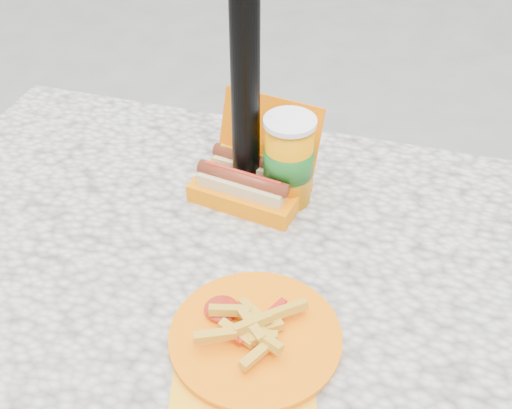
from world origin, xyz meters
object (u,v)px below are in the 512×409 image
(hotdog_box, at_px, (252,179))
(soda_cup, at_px, (289,161))
(fries_plate, at_px, (253,341))
(umbrella_pole, at_px, (245,12))

(hotdog_box, relative_size, soda_cup, 1.30)
(hotdog_box, bearing_deg, fries_plate, -63.81)
(fries_plate, bearing_deg, hotdog_box, 106.98)
(umbrella_pole, height_order, soda_cup, umbrella_pole)
(hotdog_box, relative_size, fries_plate, 0.62)
(umbrella_pole, xyz_separation_m, fries_plate, (0.12, -0.35, -0.34))
(umbrella_pole, height_order, hotdog_box, umbrella_pole)
(umbrella_pole, distance_m, soda_cup, 0.28)
(umbrella_pole, distance_m, fries_plate, 0.50)
(umbrella_pole, height_order, fries_plate, umbrella_pole)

